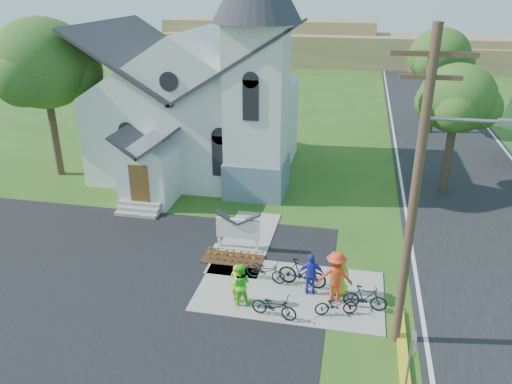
% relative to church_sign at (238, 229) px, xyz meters
% --- Properties ---
extents(ground, '(120.00, 120.00, 0.00)m').
position_rel_church_sign_xyz_m(ground, '(1.20, -3.20, -1.03)').
color(ground, '#275317').
rests_on(ground, ground).
extents(parking_lot, '(20.00, 16.00, 0.02)m').
position_rel_church_sign_xyz_m(parking_lot, '(-5.80, -5.20, -1.02)').
color(parking_lot, black).
rests_on(parking_lot, ground).
extents(road, '(8.00, 90.00, 0.02)m').
position_rel_church_sign_xyz_m(road, '(11.20, 11.80, -1.02)').
color(road, black).
rests_on(road, ground).
extents(sidewalk, '(7.00, 4.00, 0.05)m').
position_rel_church_sign_xyz_m(sidewalk, '(2.70, -2.70, -1.00)').
color(sidewalk, gray).
rests_on(sidewalk, ground).
extents(church, '(12.35, 12.00, 13.00)m').
position_rel_church_sign_xyz_m(church, '(-4.28, 9.28, 4.22)').
color(church, white).
rests_on(church, ground).
extents(church_sign, '(2.20, 0.40, 1.70)m').
position_rel_church_sign_xyz_m(church_sign, '(0.00, 0.00, 0.00)').
color(church_sign, gray).
rests_on(church_sign, ground).
extents(flower_bed, '(2.60, 1.10, 0.07)m').
position_rel_church_sign_xyz_m(flower_bed, '(0.00, -0.90, -0.99)').
color(flower_bed, '#381E0F').
rests_on(flower_bed, ground).
extents(utility_pole, '(3.45, 0.28, 10.00)m').
position_rel_church_sign_xyz_m(utility_pole, '(6.56, -4.70, 4.38)').
color(utility_pole, '#4B3225').
rests_on(utility_pole, ground).
extents(stop_sign, '(0.11, 0.76, 2.48)m').
position_rel_church_sign_xyz_m(stop_sign, '(6.63, -7.40, 0.75)').
color(stop_sign, gray).
rests_on(stop_sign, ground).
extents(tree_lot_corner, '(5.60, 5.60, 9.15)m').
position_rel_church_sign_xyz_m(tree_lot_corner, '(-12.80, 6.80, 5.58)').
color(tree_lot_corner, '#35241D').
rests_on(tree_lot_corner, ground).
extents(tree_road_near, '(4.00, 4.00, 7.05)m').
position_rel_church_sign_xyz_m(tree_road_near, '(9.70, 8.80, 4.18)').
color(tree_road_near, '#35241D').
rests_on(tree_road_near, ground).
extents(tree_road_mid, '(4.40, 4.40, 7.80)m').
position_rel_church_sign_xyz_m(tree_road_mid, '(10.20, 20.80, 4.75)').
color(tree_road_mid, '#35241D').
rests_on(tree_road_mid, ground).
extents(distant_hills, '(61.00, 10.00, 5.60)m').
position_rel_church_sign_xyz_m(distant_hills, '(4.56, 53.13, 1.15)').
color(distant_hills, olive).
rests_on(distant_hills, ground).
extents(cyclist_0, '(0.66, 0.55, 1.54)m').
position_rel_church_sign_xyz_m(cyclist_0, '(0.90, -3.75, -0.21)').
color(cyclist_0, gold).
rests_on(cyclist_0, sidewalk).
extents(bike_0, '(1.76, 0.96, 0.88)m').
position_rel_church_sign_xyz_m(bike_0, '(1.66, -2.20, -0.54)').
color(bike_0, black).
rests_on(bike_0, sidewalk).
extents(cyclist_1, '(0.85, 0.69, 1.64)m').
position_rel_church_sign_xyz_m(cyclist_1, '(1.04, -3.88, -0.16)').
color(cyclist_1, '#4AE62B').
rests_on(cyclist_1, sidewalk).
extents(bike_1, '(1.96, 0.82, 1.14)m').
position_rel_church_sign_xyz_m(bike_1, '(3.10, -2.28, -0.40)').
color(bike_1, black).
rests_on(bike_1, sidewalk).
extents(cyclist_2, '(1.02, 0.50, 1.67)m').
position_rel_church_sign_xyz_m(cyclist_2, '(3.47, -2.72, -0.14)').
color(cyclist_2, '#2631C0').
rests_on(cyclist_2, sidewalk).
extents(bike_2, '(1.75, 0.87, 0.88)m').
position_rel_church_sign_xyz_m(bike_2, '(2.37, -4.40, -0.54)').
color(bike_2, black).
rests_on(bike_2, sidewalk).
extents(cyclist_3, '(1.29, 0.77, 1.95)m').
position_rel_church_sign_xyz_m(cyclist_3, '(4.37, -2.88, -0.00)').
color(cyclist_3, '#EC3E1A').
rests_on(cyclist_3, sidewalk).
extents(bike_3, '(1.60, 0.56, 0.94)m').
position_rel_church_sign_xyz_m(bike_3, '(5.47, -3.29, -0.50)').
color(bike_3, black).
rests_on(bike_3, sidewalk).
extents(cyclist_4, '(0.88, 0.73, 1.54)m').
position_rel_church_sign_xyz_m(cyclist_4, '(4.54, -2.51, -0.21)').
color(cyclist_4, '#B2CF26').
rests_on(cyclist_4, sidewalk).
extents(bike_4, '(1.61, 0.94, 0.80)m').
position_rel_church_sign_xyz_m(bike_4, '(4.49, -3.82, -0.58)').
color(bike_4, black).
rests_on(bike_4, sidewalk).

